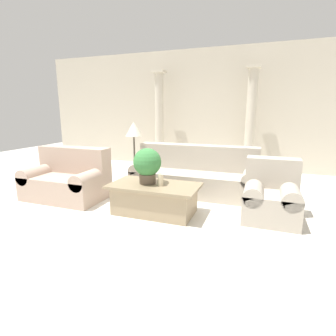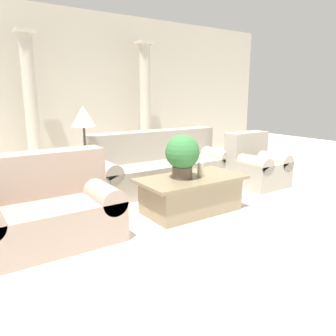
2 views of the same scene
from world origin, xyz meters
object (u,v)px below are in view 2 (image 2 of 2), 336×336
Objects in this scene: potted_plant at (182,154)px; armchair at (255,164)px; loveseat at (46,208)px; floor_lamp at (84,121)px; sofa_long at (160,166)px; coffee_table at (191,194)px.

potted_plant is 1.92m from armchair.
floor_lamp is (0.83, 1.06, 0.79)m from loveseat.
armchair is at bearing 4.40° from loveseat.
sofa_long is 4.28× the size of potted_plant.
floor_lamp is 2.89m from armchair.
armchair is at bearing -16.45° from floor_lamp.
coffee_table is 1.57× the size of armchair.
floor_lamp is 1.55× the size of armchair.
coffee_table is (1.79, -0.16, -0.12)m from loveseat.
loveseat is 1.03× the size of coffee_table.
sofa_long is at bearing 1.31° from floor_lamp.
armchair is (2.66, -0.79, -0.79)m from floor_lamp.
coffee_table is at bearing -165.98° from armchair.
floor_lamp reaches higher than potted_plant.
potted_plant reaches higher than sofa_long.
potted_plant is at bearing -54.94° from floor_lamp.
armchair is (1.71, 0.43, 0.12)m from coffee_table.
floor_lamp reaches higher than coffee_table.
floor_lamp is at bearing 51.67° from loveseat.
sofa_long is at bearing 149.44° from armchair.
coffee_table is at bearing -51.65° from floor_lamp.
potted_plant reaches higher than loveseat.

